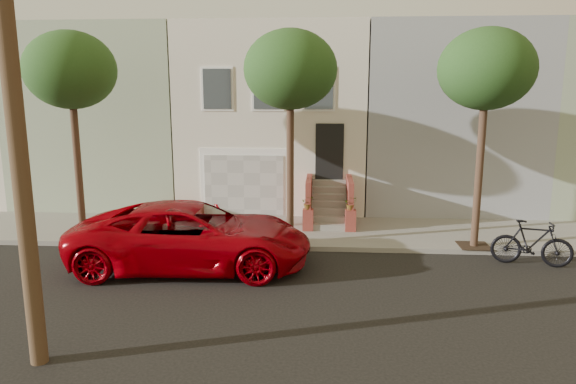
{
  "coord_description": "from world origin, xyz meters",
  "views": [
    {
      "loc": [
        1.96,
        -11.31,
        4.75
      ],
      "look_at": [
        1.0,
        3.0,
        1.9
      ],
      "focal_mm": 32.37,
      "sensor_mm": 36.0,
      "label": 1
    }
  ],
  "objects": [
    {
      "name": "ground",
      "position": [
        0.0,
        0.0,
        0.0
      ],
      "size": [
        90.0,
        90.0,
        0.0
      ],
      "primitive_type": "plane",
      "color": "black",
      "rests_on": "ground"
    },
    {
      "name": "sidewalk",
      "position": [
        0.0,
        5.35,
        0.07
      ],
      "size": [
        40.0,
        3.7,
        0.15
      ],
      "primitive_type": "cube",
      "color": "gray",
      "rests_on": "ground"
    },
    {
      "name": "house_row",
      "position": [
        0.0,
        11.19,
        3.64
      ],
      "size": [
        33.1,
        11.7,
        7.0
      ],
      "color": "beige",
      "rests_on": "sidewalk"
    },
    {
      "name": "tree_left",
      "position": [
        -5.5,
        3.9,
        5.26
      ],
      "size": [
        2.7,
        2.57,
        6.3
      ],
      "color": "#2D2116",
      "rests_on": "sidewalk"
    },
    {
      "name": "tree_mid",
      "position": [
        1.0,
        3.9,
        5.26
      ],
      "size": [
        2.7,
        2.57,
        6.3
      ],
      "color": "#2D2116",
      "rests_on": "sidewalk"
    },
    {
      "name": "tree_right",
      "position": [
        6.5,
        3.9,
        5.26
      ],
      "size": [
        2.7,
        2.57,
        6.3
      ],
      "color": "#2D2116",
      "rests_on": "sidewalk"
    },
    {
      "name": "pickup_truck",
      "position": [
        -1.5,
        1.89,
        0.88
      ],
      "size": [
        6.48,
        3.24,
        1.76
      ],
      "primitive_type": "imported",
      "rotation": [
        0.0,
        0.0,
        1.62
      ],
      "color": "#990009",
      "rests_on": "ground"
    },
    {
      "name": "motorcycle",
      "position": [
        7.68,
        2.68,
        0.63
      ],
      "size": [
        2.18,
        1.07,
        1.26
      ],
      "primitive_type": "imported",
      "rotation": [
        0.0,
        0.0,
        1.33
      ],
      "color": "black",
      "rests_on": "ground"
    }
  ]
}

